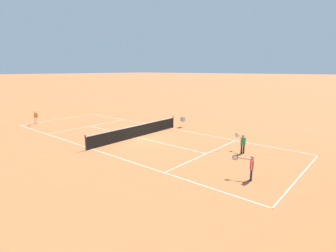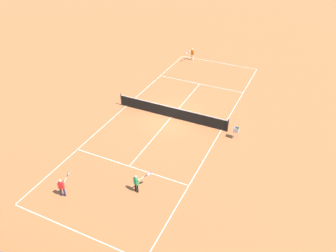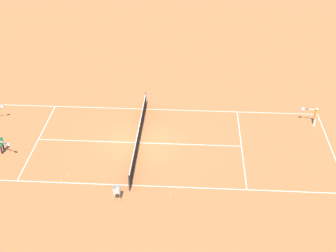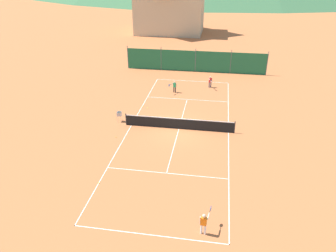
{
  "view_description": "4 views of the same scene",
  "coord_description": "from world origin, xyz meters",
  "views": [
    {
      "loc": [
        13.7,
        14.72,
        5.23
      ],
      "look_at": [
        -1.94,
        1.59,
        0.8
      ],
      "focal_mm": 28.0,
      "sensor_mm": 36.0,
      "label": 1
    },
    {
      "loc": [
        -8.97,
        19.69,
        13.85
      ],
      "look_at": [
        -0.75,
        2.18,
        0.73
      ],
      "focal_mm": 35.0,
      "sensor_mm": 36.0,
      "label": 2
    },
    {
      "loc": [
        -23.81,
        -3.24,
        16.86
      ],
      "look_at": [
        1.03,
        -1.77,
        0.65
      ],
      "focal_mm": 50.0,
      "sensor_mm": 36.0,
      "label": 3
    },
    {
      "loc": [
        2.94,
        -24.04,
        12.87
      ],
      "look_at": [
        -0.68,
        -1.58,
        1.01
      ],
      "focal_mm": 35.0,
      "sensor_mm": 36.0,
      "label": 4
    }
  ],
  "objects": [
    {
      "name": "court_line_markings",
      "position": [
        0.0,
        0.0,
        0.0
      ],
      "size": [
        8.25,
        23.85,
        0.01
      ],
      "color": "white",
      "rests_on": "ground"
    },
    {
      "name": "player_far_baseline",
      "position": [
        2.76,
        -11.33,
        0.76
      ],
      "size": [
        0.56,
        1.04,
        1.31
      ],
      "color": "white",
      "rests_on": "ground"
    },
    {
      "name": "ball_hopper",
      "position": [
        -5.3,
        0.55,
        0.66
      ],
      "size": [
        0.36,
        0.36,
        0.89
      ],
      "color": "#B7B7BC",
      "rests_on": "ground"
    },
    {
      "name": "tennis_ball_by_net_left",
      "position": [
        -4.77,
        -2.26,
        0.03
      ],
      "size": [
        0.07,
        0.07,
        0.07
      ],
      "primitive_type": "sphere",
      "color": "#CCE033",
      "rests_on": "ground"
    },
    {
      "name": "tennis_ball_far_corner",
      "position": [
        -3.49,
        3.67,
        0.03
      ],
      "size": [
        0.07,
        0.07,
        0.07
      ],
      "primitive_type": "sphere",
      "color": "#CCE033",
      "rests_on": "ground"
    },
    {
      "name": "tennis_ball_by_net_right",
      "position": [
        -0.81,
        6.75,
        0.03
      ],
      "size": [
        0.07,
        0.07,
        0.07
      ],
      "primitive_type": "sphere",
      "color": "#CCE033",
      "rests_on": "ground"
    },
    {
      "name": "ground_plane",
      "position": [
        0.0,
        0.0,
        0.0
      ],
      "size": [
        600.0,
        600.0,
        0.0
      ],
      "primitive_type": "plane",
      "color": "#BC6638"
    },
    {
      "name": "player_near_service",
      "position": [
        -1.55,
        8.08,
        0.73
      ],
      "size": [
        0.74,
        0.93,
        1.24
      ],
      "color": "black",
      "rests_on": "ground"
    },
    {
      "name": "tennis_ball_alley_left",
      "position": [
        -4.09,
        -8.16,
        0.03
      ],
      "size": [
        0.07,
        0.07,
        0.07
      ],
      "primitive_type": "sphere",
      "color": "#CCE033",
      "rests_on": "ground"
    },
    {
      "name": "tennis_ball_mid_court",
      "position": [
        -3.98,
        3.9,
        0.03
      ],
      "size": [
        0.07,
        0.07,
        0.07
      ],
      "primitive_type": "sphere",
      "color": "#CCE033",
      "rests_on": "ground"
    },
    {
      "name": "tennis_net",
      "position": [
        0.0,
        0.0,
        0.5
      ],
      "size": [
        9.18,
        0.08,
        1.06
      ],
      "color": "#2D2D2D",
      "rests_on": "ground"
    },
    {
      "name": "player_near_baseline",
      "position": [
        2.11,
        10.15,
        0.73
      ],
      "size": [
        0.4,
        1.08,
        1.25
      ],
      "color": "#23284C",
      "rests_on": "ground"
    }
  ]
}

